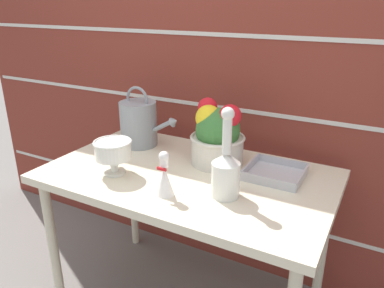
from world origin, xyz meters
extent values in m
cube|color=maroon|center=(0.00, 0.47, 1.10)|extent=(3.60, 0.08, 2.20)
cube|color=beige|center=(0.00, 0.43, 0.34)|extent=(3.53, 0.00, 0.02)
cube|color=beige|center=(0.00, 0.43, 0.92)|extent=(3.53, 0.00, 0.02)
cube|color=beige|center=(0.00, 0.43, 1.28)|extent=(3.53, 0.00, 0.02)
cube|color=beige|center=(0.00, 0.00, 0.72)|extent=(1.23, 0.73, 0.04)
cylinder|color=beige|center=(-0.55, -0.31, 0.35)|extent=(0.04, 0.04, 0.70)
cylinder|color=beige|center=(-0.55, 0.31, 0.35)|extent=(0.04, 0.04, 0.70)
cylinder|color=beige|center=(0.55, 0.31, 0.35)|extent=(0.04, 0.04, 0.70)
cylinder|color=gray|center=(-0.38, 0.17, 0.85)|extent=(0.19, 0.19, 0.22)
cylinder|color=gray|center=(-0.24, 0.17, 0.86)|extent=(0.14, 0.02, 0.09)
cone|color=gray|center=(-0.17, 0.17, 0.90)|extent=(0.05, 0.05, 0.06)
torus|color=gray|center=(-0.38, 0.17, 0.98)|extent=(0.13, 0.01, 0.13)
cylinder|color=silver|center=(-0.27, -0.16, 0.75)|extent=(0.09, 0.09, 0.01)
cylinder|color=silver|center=(-0.27, -0.16, 0.78)|extent=(0.03, 0.03, 0.06)
sphere|color=silver|center=(-0.27, -0.16, 0.79)|extent=(0.04, 0.04, 0.04)
cylinder|color=silver|center=(-0.27, -0.16, 0.85)|extent=(0.15, 0.15, 0.07)
torus|color=silver|center=(-0.27, -0.16, 0.88)|extent=(0.16, 0.16, 0.01)
cylinder|color=beige|center=(0.07, 0.15, 0.80)|extent=(0.23, 0.23, 0.12)
torus|color=beige|center=(0.07, 0.15, 0.86)|extent=(0.25, 0.25, 0.01)
sphere|color=#387033|center=(0.07, 0.15, 0.90)|extent=(0.20, 0.20, 0.20)
sphere|color=yellow|center=(0.03, 0.14, 0.95)|extent=(0.12, 0.12, 0.12)
sphere|color=red|center=(0.00, 0.18, 0.99)|extent=(0.09, 0.09, 0.09)
sphere|color=red|center=(0.12, 0.15, 0.97)|extent=(0.10, 0.10, 0.10)
cylinder|color=silver|center=(0.22, -0.11, 0.81)|extent=(0.11, 0.11, 0.14)
cone|color=silver|center=(0.22, -0.11, 0.89)|extent=(0.11, 0.11, 0.04)
cylinder|color=silver|center=(0.22, -0.11, 0.98)|extent=(0.03, 0.03, 0.13)
sphere|color=silver|center=(0.22, -0.11, 1.06)|extent=(0.05, 0.05, 0.05)
cone|color=white|center=(0.02, -0.21, 0.80)|extent=(0.07, 0.07, 0.12)
cylinder|color=white|center=(0.02, -0.21, 0.88)|extent=(0.03, 0.03, 0.04)
sphere|color=white|center=(0.02, -0.21, 0.90)|extent=(0.04, 0.04, 0.04)
cube|color=red|center=(0.02, -0.23, 0.85)|extent=(0.04, 0.01, 0.01)
cube|color=#B7B7BC|center=(0.34, 0.15, 0.74)|extent=(0.23, 0.22, 0.01)
cube|color=#B7B7BC|center=(0.34, 0.04, 0.76)|extent=(0.23, 0.01, 0.04)
cube|color=#B7B7BC|center=(0.34, 0.26, 0.76)|extent=(0.23, 0.01, 0.04)
cube|color=#B7B7BC|center=(0.23, 0.15, 0.76)|extent=(0.01, 0.22, 0.04)
cube|color=#B7B7BC|center=(0.45, 0.15, 0.76)|extent=(0.01, 0.22, 0.04)
camera|label=1|loc=(0.71, -1.27, 1.44)|focal=35.00mm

